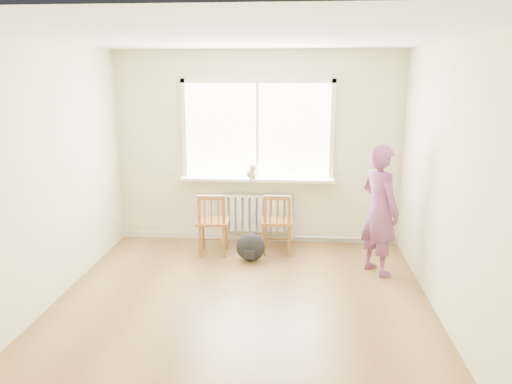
% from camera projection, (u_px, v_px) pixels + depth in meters
% --- Properties ---
extents(floor, '(4.50, 4.50, 0.00)m').
position_uv_depth(floor, '(240.00, 310.00, 5.13)').
color(floor, olive).
rests_on(floor, ground).
extents(ceiling, '(4.50, 4.50, 0.00)m').
position_uv_depth(ceiling, '(238.00, 37.00, 4.51)').
color(ceiling, white).
rests_on(ceiling, back_wall).
extents(back_wall, '(4.00, 0.01, 2.70)m').
position_uv_depth(back_wall, '(258.00, 148.00, 7.00)').
color(back_wall, beige).
rests_on(back_wall, ground).
extents(window, '(2.12, 0.05, 1.42)m').
position_uv_depth(window, '(257.00, 126.00, 6.91)').
color(window, white).
rests_on(window, back_wall).
extents(windowsill, '(2.15, 0.22, 0.04)m').
position_uv_depth(windowsill, '(257.00, 179.00, 6.99)').
color(windowsill, white).
rests_on(windowsill, back_wall).
extents(radiator, '(1.00, 0.12, 0.55)m').
position_uv_depth(radiator, '(257.00, 213.00, 7.12)').
color(radiator, white).
rests_on(radiator, back_wall).
extents(heating_pipe, '(1.40, 0.04, 0.04)m').
position_uv_depth(heating_pipe, '(344.00, 238.00, 7.14)').
color(heating_pipe, silver).
rests_on(heating_pipe, back_wall).
extents(baseboard, '(4.00, 0.03, 0.08)m').
position_uv_depth(baseboard, '(257.00, 237.00, 7.29)').
color(baseboard, beige).
rests_on(baseboard, ground).
extents(chair_left, '(0.44, 0.42, 0.85)m').
position_uv_depth(chair_left, '(213.00, 224.00, 6.62)').
color(chair_left, brown).
rests_on(chair_left, floor).
extents(chair_right, '(0.42, 0.40, 0.83)m').
position_uv_depth(chair_right, '(277.00, 224.00, 6.66)').
color(chair_right, brown).
rests_on(chair_right, floor).
extents(person, '(0.63, 0.69, 1.58)m').
position_uv_depth(person, '(380.00, 210.00, 5.94)').
color(person, '#BE3F70').
rests_on(person, floor).
extents(cat, '(0.22, 0.37, 0.25)m').
position_uv_depth(cat, '(252.00, 172.00, 6.89)').
color(cat, beige).
rests_on(cat, windowsill).
extents(backpack, '(0.46, 0.41, 0.37)m').
position_uv_depth(backpack, '(251.00, 247.00, 6.45)').
color(backpack, black).
rests_on(backpack, floor).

